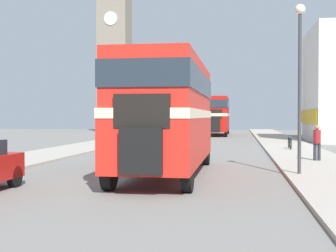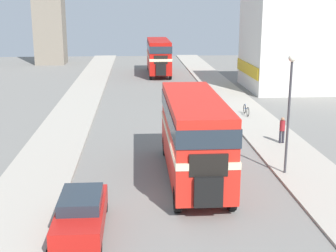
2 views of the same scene
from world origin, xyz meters
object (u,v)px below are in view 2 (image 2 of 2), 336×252
double_decker_bus (194,131)px  car_parked_near (81,213)px  bicycle_on_pavement (246,110)px  bus_distant (159,54)px  street_lamp (290,97)px  pedestrian_walking (282,129)px

double_decker_bus → car_parked_near: double_decker_bus is taller
car_parked_near → bicycle_on_pavement: 20.79m
double_decker_bus → bicycle_on_pavement: 14.03m
bus_distant → street_lamp: (4.49, -35.44, 1.46)m
double_decker_bus → bicycle_on_pavement: bearing=66.2°
car_parked_near → street_lamp: street_lamp is taller
street_lamp → pedestrian_walking: bearing=74.6°
double_decker_bus → pedestrian_walking: double_decker_bus is taller
car_parked_near → double_decker_bus: bearing=47.4°
bus_distant → car_parked_near: size_ratio=2.39×
bus_distant → pedestrian_walking: bus_distant is taller
double_decker_bus → street_lamp: 4.86m
double_decker_bus → bicycle_on_pavement: double_decker_bus is taller
pedestrian_walking → bus_distant: bearing=101.0°
car_parked_near → street_lamp: 11.31m
car_parked_near → pedestrian_walking: (10.84, 10.47, 0.27)m
bus_distant → bicycle_on_pavement: bus_distant is taller
double_decker_bus → bus_distant: 35.55m
pedestrian_walking → bicycle_on_pavement: 7.54m
pedestrian_walking → double_decker_bus: bearing=-139.1°
bus_distant → bicycle_on_pavement: size_ratio=5.94×
bicycle_on_pavement → pedestrian_walking: bearing=-86.9°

